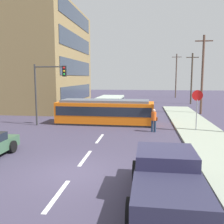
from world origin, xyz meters
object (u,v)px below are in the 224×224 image
at_px(city_bus, 110,104).
at_px(traffic_light_mast, 48,83).
at_px(stop_sign, 197,102).
at_px(utility_pole_far, 192,78).
at_px(utility_pole_distant, 176,75).
at_px(pedestrian_crossing, 154,119).
at_px(streetcar_tram, 105,111).
at_px(pickup_truck_parked, 166,178).
at_px(utility_pole_mid, 202,74).

relative_size(city_bus, traffic_light_mast, 1.07).
relative_size(city_bus, stop_sign, 1.84).
distance_m(utility_pole_far, utility_pole_distant, 11.69).
bearing_deg(city_bus, pedestrian_crossing, -64.60).
bearing_deg(streetcar_tram, pedestrian_crossing, -34.89).
bearing_deg(pickup_truck_parked, pedestrian_crossing, 90.30).
relative_size(stop_sign, utility_pole_far, 0.39).
xyz_separation_m(pickup_truck_parked, utility_pole_far, (6.03, 30.92, 3.07)).
bearing_deg(utility_pole_far, city_bus, -133.15).
height_order(pedestrian_crossing, traffic_light_mast, traffic_light_mast).
distance_m(pickup_truck_parked, utility_pole_distant, 43.02).
distance_m(streetcar_tram, pickup_truck_parked, 13.82).
distance_m(pickup_truck_parked, utility_pole_mid, 21.32).
height_order(pickup_truck_parked, traffic_light_mast, traffic_light_mast).
height_order(stop_sign, utility_pole_mid, utility_pole_mid).
bearing_deg(utility_pole_far, traffic_light_mast, -127.24).
xyz_separation_m(pedestrian_crossing, utility_pole_far, (6.08, 20.48, 2.93)).
bearing_deg(pedestrian_crossing, utility_pole_distant, 80.81).
xyz_separation_m(city_bus, stop_sign, (7.45, -8.84, 1.15)).
relative_size(city_bus, utility_pole_mid, 0.64).
height_order(pickup_truck_parked, utility_pole_far, utility_pole_far).
bearing_deg(traffic_light_mast, utility_pole_distant, 66.10).
xyz_separation_m(streetcar_tram, utility_pole_distant, (9.17, 29.35, 3.29)).
bearing_deg(pedestrian_crossing, traffic_light_mast, 170.47).
bearing_deg(city_bus, pickup_truck_parked, -77.25).
bearing_deg(pickup_truck_parked, traffic_light_mast, 125.55).
bearing_deg(utility_pole_distant, stop_sign, -93.89).
distance_m(city_bus, stop_sign, 11.61).
distance_m(streetcar_tram, pedestrian_crossing, 4.85).
height_order(pedestrian_crossing, pickup_truck_parked, pedestrian_crossing).
relative_size(pedestrian_crossing, stop_sign, 0.58).
height_order(streetcar_tram, utility_pole_far, utility_pole_far).
relative_size(pickup_truck_parked, utility_pole_far, 0.68).
relative_size(utility_pole_mid, utility_pole_distant, 0.99).
height_order(traffic_light_mast, utility_pole_distant, utility_pole_distant).
relative_size(stop_sign, utility_pole_mid, 0.35).
bearing_deg(streetcar_tram, pickup_truck_parked, -73.04).
relative_size(pedestrian_crossing, utility_pole_distant, 0.20).
bearing_deg(utility_pole_mid, stop_sign, -103.57).
bearing_deg(city_bus, stop_sign, -49.86).
bearing_deg(streetcar_tram, traffic_light_mast, -162.96).
bearing_deg(utility_pole_distant, streetcar_tram, -107.35).
bearing_deg(utility_pole_distant, city_bus, -112.82).
relative_size(stop_sign, traffic_light_mast, 0.58).
xyz_separation_m(traffic_light_mast, utility_pole_mid, (13.74, 8.50, 0.85)).
height_order(pickup_truck_parked, stop_sign, stop_sign).
height_order(utility_pole_far, utility_pole_distant, utility_pole_distant).
height_order(streetcar_tram, pedestrian_crossing, streetcar_tram).
relative_size(city_bus, pickup_truck_parked, 1.06).
height_order(pedestrian_crossing, utility_pole_mid, utility_pole_mid).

